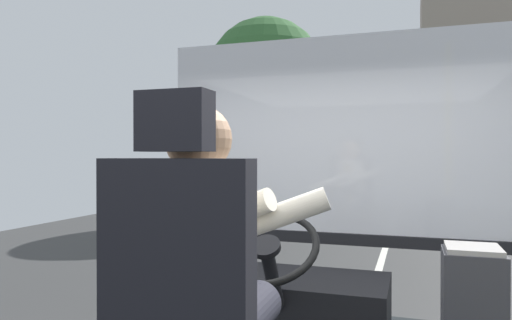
% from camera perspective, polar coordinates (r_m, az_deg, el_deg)
% --- Properties ---
extents(ground, '(18.00, 44.00, 0.06)m').
position_cam_1_polar(ground, '(10.71, 15.62, -9.54)').
color(ground, '#353535').
extents(bus_driver, '(0.78, 0.53, 0.83)m').
position_cam_1_polar(bus_driver, '(1.65, -6.05, -12.05)').
color(bus_driver, '#282833').
rests_on(bus_driver, driver_seat).
extents(steering_console, '(1.10, 1.00, 0.81)m').
position_cam_1_polar(steering_console, '(2.84, 4.14, -17.42)').
color(steering_console, black).
rests_on(steering_console, bus_floor).
extents(windshield_panel, '(2.50, 0.08, 1.48)m').
position_cam_1_polar(windshield_panel, '(3.39, 9.64, -0.34)').
color(windshield_panel, silver).
extents(street_tree, '(3.36, 3.36, 5.78)m').
position_cam_1_polar(street_tree, '(13.70, 1.20, 9.93)').
color(street_tree, '#4C3828').
rests_on(street_tree, ground).
extents(parked_car_silver, '(2.03, 4.45, 1.31)m').
position_cam_1_polar(parked_car_silver, '(24.07, 26.34, -2.29)').
color(parked_car_silver, silver).
rests_on(parked_car_silver, ground).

